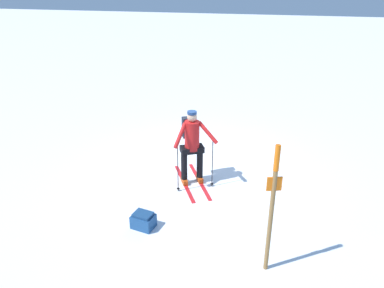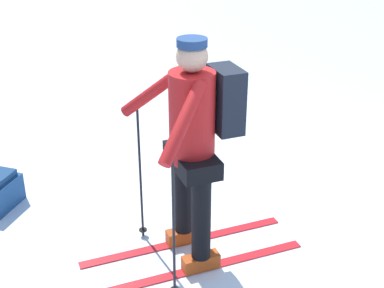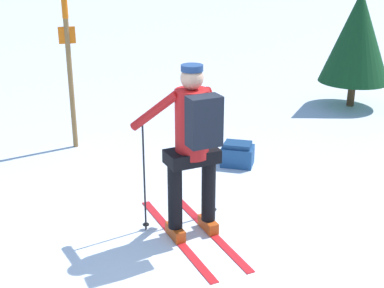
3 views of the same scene
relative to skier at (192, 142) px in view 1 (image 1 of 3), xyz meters
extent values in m
plane|color=white|center=(0.76, -0.02, -1.07)|extent=(80.00, 80.00, 0.00)
cube|color=red|center=(0.06, -0.18, -1.07)|extent=(1.65, 0.92, 0.01)
cube|color=#C64714|center=(0.06, -0.18, -1.00)|extent=(0.32, 0.24, 0.12)
cylinder|color=black|center=(0.06, -0.18, -0.56)|extent=(0.15, 0.15, 0.77)
cube|color=red|center=(-0.11, 0.16, -1.07)|extent=(1.65, 0.92, 0.01)
cube|color=#C64714|center=(-0.11, 0.16, -1.00)|extent=(0.32, 0.24, 0.12)
cylinder|color=black|center=(-0.11, 0.16, -0.56)|extent=(0.15, 0.15, 0.77)
cube|color=black|center=(-0.02, -0.01, -0.18)|extent=(0.51, 0.61, 0.14)
cylinder|color=red|center=(-0.02, -0.01, 0.17)|extent=(0.34, 0.34, 0.70)
sphere|color=tan|center=(-0.02, -0.01, 0.64)|extent=(0.23, 0.23, 0.23)
cylinder|color=navy|center=(-0.02, -0.01, 0.73)|extent=(0.22, 0.22, 0.06)
cube|color=black|center=(0.21, 0.11, 0.28)|extent=(0.32, 0.37, 0.49)
cylinder|color=black|center=(-0.10, -0.52, -0.45)|extent=(0.02, 0.02, 1.25)
cylinder|color=black|center=(-0.10, -0.52, -1.01)|extent=(0.07, 0.07, 0.01)
cylinder|color=red|center=(-0.05, -0.39, 0.29)|extent=(0.30, 0.54, 0.47)
cylinder|color=black|center=(-0.48, 0.21, -0.45)|extent=(0.02, 0.02, 1.25)
cylinder|color=black|center=(-0.48, 0.21, -1.01)|extent=(0.07, 0.07, 0.01)
cylinder|color=red|center=(-0.34, 0.18, 0.29)|extent=(0.56, 0.21, 0.47)
cube|color=navy|center=(-1.96, 0.55, -0.94)|extent=(0.42, 0.49, 0.27)
cube|color=navy|center=(-1.96, 0.55, -0.77)|extent=(0.34, 0.41, 0.06)
cylinder|color=olive|center=(-2.59, -1.90, 0.11)|extent=(0.07, 0.07, 2.36)
cylinder|color=orange|center=(-2.59, -1.90, 1.07)|extent=(0.09, 0.09, 0.42)
cube|color=orange|center=(-2.59, -1.90, 0.62)|extent=(0.10, 0.24, 0.24)
camera|label=1|loc=(-7.74, -1.77, 3.60)|focal=35.00mm
camera|label=2|loc=(0.36, -3.60, 1.70)|focal=50.00mm
camera|label=3|loc=(4.99, 0.19, 1.84)|focal=50.00mm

